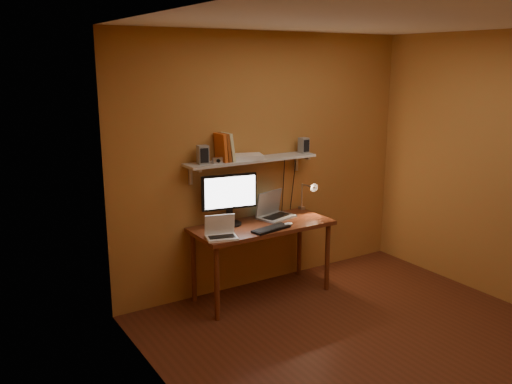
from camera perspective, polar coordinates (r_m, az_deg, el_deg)
room at (r=4.37m, az=12.69°, el=-0.08°), size 3.44×3.24×2.64m
desk at (r=5.35m, az=0.66°, el=-4.28°), size 1.40×0.60×0.75m
wall_shelf at (r=5.34m, az=-0.44°, el=3.37°), size 1.40×0.25×0.21m
monitor at (r=5.24m, az=-2.82°, el=-0.50°), size 0.55×0.27×0.50m
laptop at (r=5.55m, az=1.80°, el=-1.95°), size 0.42×0.35×0.27m
netbook at (r=4.92m, az=-3.73°, el=-4.18°), size 0.32×0.27×0.21m
keyboard at (r=5.15m, az=1.60°, el=-3.90°), size 0.42×0.21×0.02m
mouse at (r=5.28m, az=3.42°, el=-3.40°), size 0.10×0.07×0.03m
desk_lamp at (r=5.74m, az=5.55°, el=-0.06°), size 0.09×0.23×0.38m
speaker_left at (r=5.07m, az=-5.62°, el=3.93°), size 0.11×0.11×0.17m
speaker_right at (r=5.69m, az=5.04°, el=4.92°), size 0.09×0.09×0.16m
books at (r=5.18m, az=-3.36°, el=4.72°), size 0.15×0.19×0.27m
shelf_camera at (r=5.09m, az=-4.06°, el=3.32°), size 0.10×0.04×0.06m
router at (r=5.29m, az=-1.00°, el=3.72°), size 0.35×0.29×0.05m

